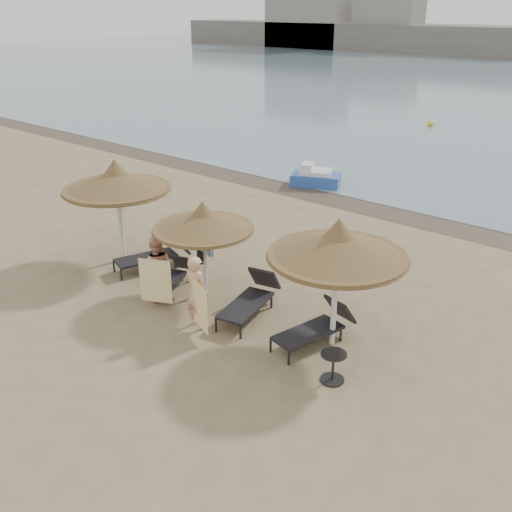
{
  "coord_description": "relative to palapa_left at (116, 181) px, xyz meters",
  "views": [
    {
      "loc": [
        8.77,
        -8.45,
        6.84
      ],
      "look_at": [
        0.75,
        1.2,
        1.28
      ],
      "focal_mm": 40.0,
      "sensor_mm": 36.0,
      "label": 1
    }
  ],
  "objects": [
    {
      "name": "lounger_far_left",
      "position": [
        1.14,
        0.25,
        -1.95
      ],
      "size": [
        1.35,
        2.2,
        0.93
      ],
      "rotation": [
        0.0,
        0.0,
        -0.34
      ],
      "color": "black",
      "rests_on": "ground"
    },
    {
      "name": "lounger_near_left",
      "position": [
        2.4,
        -0.27,
        -2.05
      ],
      "size": [
        1.01,
        1.67,
        0.71
      ],
      "rotation": [
        0.0,
        0.0,
        0.33
      ],
      "color": "black",
      "rests_on": "ground"
    },
    {
      "name": "lounger_far_right",
      "position": [
        6.83,
        -0.08,
        -1.97
      ],
      "size": [
        1.09,
        2.09,
        0.89
      ],
      "rotation": [
        0.0,
        0.0,
        -0.23
      ],
      "color": "black",
      "rests_on": "ground"
    },
    {
      "name": "bag_dark",
      "position": [
        3.36,
        -0.18,
        -1.28
      ],
      "size": [
        0.24,
        0.16,
        0.32
      ],
      "rotation": [
        0.0,
        0.0,
        -0.41
      ],
      "color": "black",
      "rests_on": "ground"
    },
    {
      "name": "lounger_near_right",
      "position": [
        4.9,
        -0.03,
        -1.95
      ],
      "size": [
        1.14,
        2.21,
        0.94
      ],
      "rotation": [
        0.0,
        0.0,
        0.22
      ],
      "color": "black",
      "rests_on": "ground"
    },
    {
      "name": "palapa_left",
      "position": [
        0.0,
        0.0,
        0.0
      ],
      "size": [
        3.01,
        3.01,
        2.98
      ],
      "rotation": [
        0.0,
        0.0,
        -0.15
      ],
      "color": "silver",
      "rests_on": "ground"
    },
    {
      "name": "person_right",
      "position": [
        4.35,
        -1.3,
        -1.35
      ],
      "size": [
        0.97,
        0.66,
        2.06
      ],
      "primitive_type": "imported",
      "rotation": [
        0.0,
        0.0,
        3.19
      ],
      "color": "#DEA37D",
      "rests_on": "ground"
    },
    {
      "name": "far_shore",
      "position": [
        -21.2,
        77.06,
        0.54
      ],
      "size": [
        150.0,
        54.8,
        12.0
      ],
      "color": "slate",
      "rests_on": "ground"
    },
    {
      "name": "palapa_right",
      "position": [
        7.12,
        0.08,
        -0.05
      ],
      "size": [
        2.94,
        2.94,
        2.92
      ],
      "rotation": [
        0.0,
        0.0,
        -0.06
      ],
      "color": "silver",
      "rests_on": "ground"
    },
    {
      "name": "palapa_center",
      "position": [
        3.36,
        -0.02,
        -0.38
      ],
      "size": [
        2.52,
        2.52,
        2.5
      ],
      "rotation": [
        0.0,
        0.0,
        -0.25
      ],
      "color": "silver",
      "rests_on": "ground"
    },
    {
      "name": "bag_patterned",
      "position": [
        3.36,
        0.16,
        -1.16
      ],
      "size": [
        0.31,
        0.19,
        0.37
      ],
      "rotation": [
        0.0,
        0.0,
        -0.36
      ],
      "color": "white",
      "rests_on": "ground"
    },
    {
      "name": "buoy_left",
      "position": [
        -1.5,
        24.48,
        -2.19
      ],
      "size": [
        0.37,
        0.37,
        0.37
      ],
      "primitive_type": "sphere",
      "color": "yellow",
      "rests_on": "ground"
    },
    {
      "name": "person_left",
      "position": [
        2.68,
        -1.03,
        -1.36
      ],
      "size": [
        1.1,
        1.07,
        2.03
      ],
      "primitive_type": "imported",
      "rotation": [
        0.0,
        0.0,
        3.87
      ],
      "color": "#DEA37D",
      "rests_on": "ground"
    },
    {
      "name": "towel_left",
      "position": [
        3.03,
        -1.38,
        -1.59
      ],
      "size": [
        0.73,
        0.37,
        1.13
      ],
      "rotation": [
        0.0,
        0.0,
        0.46
      ],
      "color": "yellow",
      "rests_on": "ground"
    },
    {
      "name": "pedal_boat",
      "position": [
        0.08,
        9.73,
        -2.04
      ],
      "size": [
        2.26,
        1.86,
        0.91
      ],
      "rotation": [
        0.0,
        0.0,
        0.43
      ],
      "color": "#2C56A7",
      "rests_on": "ground"
    },
    {
      "name": "towel_right",
      "position": [
        4.7,
        -1.55,
        -1.61
      ],
      "size": [
        0.75,
        0.31,
        1.11
      ],
      "rotation": [
        0.0,
        0.0,
        -0.37
      ],
      "color": "yellow",
      "rests_on": "ground"
    },
    {
      "name": "side_table",
      "position": [
        7.87,
        -1.07,
        -2.08
      ],
      "size": [
        0.52,
        0.52,
        0.63
      ],
      "rotation": [
        0.0,
        0.0,
        0.37
      ],
      "color": "black",
      "rests_on": "ground"
    },
    {
      "name": "ground",
      "position": [
        3.9,
        -0.76,
        -2.37
      ],
      "size": [
        160.0,
        160.0,
        0.0
      ],
      "primitive_type": "plane",
      "color": "#917F5A",
      "rests_on": "ground"
    },
    {
      "name": "wet_sand_strip",
      "position": [
        3.9,
        8.64,
        -2.37
      ],
      "size": [
        200.0,
        1.6,
        0.01
      ],
      "primitive_type": "cube",
      "color": "brown",
      "rests_on": "ground"
    }
  ]
}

